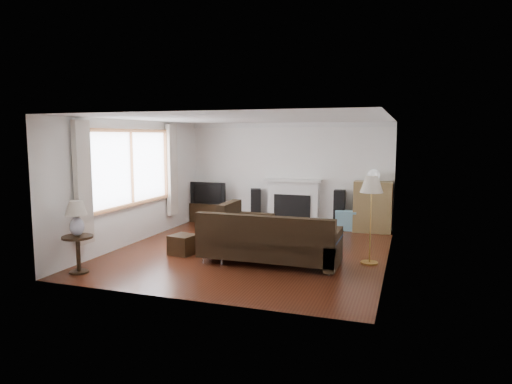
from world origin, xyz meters
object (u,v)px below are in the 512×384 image
(tv_stand, at_px, (210,212))
(floor_lamp, at_px, (371,220))
(coffee_table, at_px, (301,235))
(sectional_sofa, at_px, (269,240))
(bookshelf, at_px, (373,207))
(side_table, at_px, (78,254))

(tv_stand, relative_size, floor_lamp, 0.63)
(coffee_table, bearing_deg, tv_stand, 136.50)
(sectional_sofa, bearing_deg, bookshelf, 65.57)
(bookshelf, distance_m, sectional_sofa, 3.54)
(bookshelf, relative_size, side_table, 1.92)
(sectional_sofa, xyz_separation_m, floor_lamp, (1.63, 0.55, 0.34))
(coffee_table, relative_size, floor_lamp, 0.73)
(tv_stand, xyz_separation_m, sectional_sofa, (2.58, -3.20, 0.18))
(bookshelf, relative_size, floor_lamp, 0.77)
(bookshelf, bearing_deg, sectional_sofa, -114.43)
(tv_stand, xyz_separation_m, bookshelf, (4.04, 0.02, 0.34))
(tv_stand, bearing_deg, coffee_table, -32.09)
(side_table, bearing_deg, floor_lamp, 25.17)
(tv_stand, xyz_separation_m, coffee_table, (2.80, -1.76, -0.02))
(bookshelf, bearing_deg, floor_lamp, -86.36)
(tv_stand, distance_m, coffee_table, 3.30)
(tv_stand, distance_m, floor_lamp, 5.01)
(tv_stand, height_order, sectional_sofa, sectional_sofa)
(sectional_sofa, height_order, coffee_table, sectional_sofa)
(floor_lamp, relative_size, side_table, 2.50)
(sectional_sofa, xyz_separation_m, side_table, (-2.73, -1.50, -0.11))
(floor_lamp, bearing_deg, side_table, -154.83)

